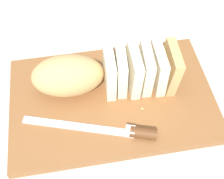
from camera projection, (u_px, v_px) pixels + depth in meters
ground_plane at (112, 101)px, 0.71m from camera, size 3.00×3.00×0.00m
cutting_board at (112, 99)px, 0.70m from camera, size 0.48×0.31×0.02m
bread_loaf at (99, 73)px, 0.67m from camera, size 0.33×0.11×0.11m
bread_knife at (126, 131)px, 0.63m from camera, size 0.28×0.11×0.02m
crumb_near_knife at (122, 70)px, 0.74m from camera, size 0.01×0.01×0.01m
crumb_near_loaf at (142, 109)px, 0.67m from camera, size 0.01×0.01×0.01m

